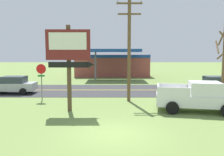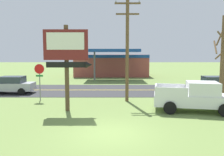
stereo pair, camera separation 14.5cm
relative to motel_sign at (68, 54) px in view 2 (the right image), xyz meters
name	(u,v)px [view 2 (the right image)]	position (x,y,z in m)	size (l,w,h in m)	color
ground_plane	(111,133)	(2.80, -4.25, -3.76)	(180.00, 180.00, 0.00)	olive
road_asphalt	(112,90)	(2.80, 8.75, -3.75)	(140.00, 8.00, 0.02)	#333335
road_centre_line	(112,90)	(2.80, 8.75, -3.74)	(126.00, 0.20, 0.01)	gold
motel_sign	(68,54)	(0.00, 0.00, 0.00)	(3.10, 0.54, 5.59)	brown
stop_sign	(41,75)	(-2.95, 3.57, -1.74)	(0.80, 0.08, 2.95)	slate
utility_pole	(128,46)	(4.06, 3.24, 0.58)	(1.98, 0.26, 8.09)	brown
gas_station	(112,64)	(2.75, 24.06, -1.82)	(12.00, 11.50, 4.40)	#A84C42
pickup_white_parked_on_lawn	(197,97)	(8.33, -0.08, -2.80)	(5.48, 2.97, 1.96)	silver
car_silver_near_lane	(13,85)	(-6.64, 6.75, -2.93)	(4.20, 2.00, 1.64)	#A8AAAF
car_green_mid_lane	(215,85)	(12.48, 6.75, -2.93)	(4.20, 2.00, 1.64)	#1E6038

